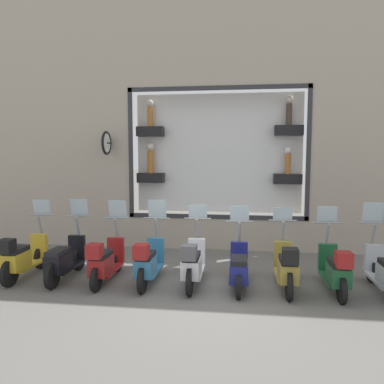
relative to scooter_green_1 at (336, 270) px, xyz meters
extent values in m
plane|color=#66635E|center=(-0.34, 2.53, -0.47)|extent=(120.00, 120.00, 0.00)
cube|color=#ADA08E|center=(3.26, 2.53, -0.02)|extent=(0.40, 5.06, 0.90)
cube|color=#ADA08E|center=(3.26, 2.53, 6.25)|extent=(0.40, 5.06, 4.25)
cube|color=#2D2D33|center=(3.05, 2.53, 4.06)|extent=(0.04, 5.06, 0.12)
cube|color=#2D2D33|center=(3.05, 2.53, 0.49)|extent=(0.04, 5.06, 0.12)
cube|color=#2D2D33|center=(3.05, 0.05, 2.28)|extent=(0.04, 0.12, 3.69)
cube|color=#2D2D33|center=(3.05, 5.00, 2.28)|extent=(0.04, 0.12, 3.69)
cube|color=white|center=(3.61, 2.53, 2.28)|extent=(0.04, 4.82, 3.45)
cube|color=black|center=(3.39, 0.55, 2.91)|extent=(0.36, 0.77, 0.28)
cylinder|color=#47382D|center=(3.39, 0.55, 3.35)|extent=(0.17, 0.17, 0.60)
sphere|color=beige|center=(3.39, 0.55, 3.76)|extent=(0.22, 0.22, 0.22)
cube|color=black|center=(3.39, 4.50, 2.91)|extent=(0.36, 0.77, 0.28)
cylinder|color=#B26B2D|center=(3.39, 4.50, 3.34)|extent=(0.16, 0.16, 0.57)
sphere|color=beige|center=(3.39, 4.50, 3.72)|extent=(0.21, 0.21, 0.21)
cube|color=black|center=(3.39, 0.55, 1.56)|extent=(0.36, 0.77, 0.28)
cylinder|color=#B26B2D|center=(3.39, 0.55, 1.98)|extent=(0.16, 0.16, 0.57)
sphere|color=white|center=(3.39, 0.55, 2.37)|extent=(0.20, 0.20, 0.20)
cube|color=black|center=(3.39, 4.50, 1.56)|extent=(0.36, 0.77, 0.28)
cylinder|color=#B26B2D|center=(3.39, 4.50, 2.03)|extent=(0.18, 0.18, 0.65)
sphere|color=beige|center=(3.39, 4.50, 2.47)|extent=(0.24, 0.24, 0.24)
cylinder|color=black|center=(2.89, 5.59, 2.57)|extent=(0.35, 0.05, 0.05)
torus|color=black|center=(2.71, 5.59, 2.57)|extent=(0.67, 0.07, 0.67)
cylinder|color=white|center=(2.71, 5.59, 2.57)|extent=(0.55, 0.03, 0.55)
cylinder|color=black|center=(0.80, -0.94, -0.21)|extent=(0.52, 0.09, 0.52)
cube|color=#B7BCC6|center=(0.16, -0.94, -0.22)|extent=(1.02, 0.38, 0.06)
cube|color=#B7BCC6|center=(0.70, -0.94, 0.09)|extent=(0.12, 0.37, 0.56)
cylinder|color=gray|center=(0.77, -0.94, 0.58)|extent=(0.20, 0.06, 0.45)
cylinder|color=gray|center=(0.84, -0.94, 0.80)|extent=(0.04, 0.61, 0.04)
cube|color=silver|center=(0.88, -0.94, 1.02)|extent=(0.11, 0.42, 0.44)
cylinder|color=black|center=(0.81, 0.00, -0.22)|extent=(0.49, 0.09, 0.49)
cylinder|color=black|center=(-0.49, 0.00, -0.22)|extent=(0.49, 0.09, 0.49)
cube|color=#19512D|center=(0.16, 0.00, -0.24)|extent=(1.02, 0.38, 0.06)
cube|color=#19512D|center=(-0.22, 0.00, -0.03)|extent=(0.61, 0.35, 0.36)
cube|color=black|center=(-0.22, 0.00, 0.20)|extent=(0.58, 0.31, 0.10)
cube|color=#19512D|center=(0.70, 0.00, 0.07)|extent=(0.12, 0.37, 0.56)
cylinder|color=gray|center=(0.77, 0.00, 0.57)|extent=(0.20, 0.06, 0.45)
cylinder|color=gray|center=(0.84, 0.00, 0.78)|extent=(0.04, 0.61, 0.04)
cube|color=silver|center=(0.88, 0.00, 0.96)|extent=(0.09, 0.42, 0.36)
cube|color=maroon|center=(-0.54, 0.00, 0.36)|extent=(0.28, 0.28, 0.28)
cylinder|color=black|center=(0.79, 0.94, -0.19)|extent=(0.56, 0.09, 0.56)
cylinder|color=black|center=(-0.47, 0.94, -0.19)|extent=(0.56, 0.09, 0.56)
cube|color=olive|center=(0.16, 0.94, -0.21)|extent=(1.02, 0.38, 0.06)
cube|color=olive|center=(-0.22, 0.94, 0.00)|extent=(0.61, 0.35, 0.36)
cube|color=black|center=(-0.22, 0.94, 0.23)|extent=(0.58, 0.31, 0.10)
cube|color=olive|center=(0.70, 0.94, 0.10)|extent=(0.12, 0.37, 0.56)
cylinder|color=gray|center=(0.77, 0.94, 0.60)|extent=(0.20, 0.06, 0.45)
cylinder|color=gray|center=(0.84, 0.94, 0.81)|extent=(0.04, 0.60, 0.04)
cube|color=silver|center=(0.88, 0.94, 0.95)|extent=(0.07, 0.42, 0.28)
cube|color=black|center=(-0.52, 0.94, 0.39)|extent=(0.28, 0.28, 0.28)
cylinder|color=black|center=(0.82, 1.88, -0.24)|extent=(0.47, 0.09, 0.47)
cylinder|color=black|center=(-0.50, 1.88, -0.24)|extent=(0.47, 0.09, 0.47)
cube|color=navy|center=(0.16, 1.88, -0.25)|extent=(1.02, 0.39, 0.06)
cube|color=navy|center=(-0.22, 1.88, -0.04)|extent=(0.61, 0.35, 0.36)
cube|color=black|center=(-0.22, 1.88, 0.19)|extent=(0.58, 0.31, 0.10)
cube|color=navy|center=(0.70, 1.88, 0.06)|extent=(0.12, 0.37, 0.56)
cylinder|color=gray|center=(0.77, 1.88, 0.55)|extent=(0.20, 0.06, 0.45)
cylinder|color=gray|center=(0.84, 1.88, 0.77)|extent=(0.04, 0.60, 0.04)
cube|color=silver|center=(0.88, 1.88, 0.95)|extent=(0.09, 0.42, 0.35)
cylinder|color=black|center=(0.79, 2.81, -0.19)|extent=(0.56, 0.09, 0.56)
cylinder|color=black|center=(-0.47, 2.81, -0.19)|extent=(0.56, 0.09, 0.56)
cube|color=silver|center=(0.16, 2.81, -0.21)|extent=(1.02, 0.39, 0.06)
cube|color=silver|center=(-0.22, 2.81, 0.00)|extent=(0.61, 0.35, 0.36)
cube|color=black|center=(-0.22, 2.81, 0.23)|extent=(0.58, 0.31, 0.10)
cube|color=silver|center=(0.70, 2.81, 0.10)|extent=(0.12, 0.37, 0.56)
cylinder|color=gray|center=(0.77, 2.81, 0.60)|extent=(0.20, 0.06, 0.45)
cylinder|color=gray|center=(0.84, 2.81, 0.81)|extent=(0.04, 0.60, 0.04)
cube|color=silver|center=(0.88, 2.81, 0.97)|extent=(0.08, 0.42, 0.31)
cube|color=#4C4C51|center=(-0.52, 2.81, 0.39)|extent=(0.28, 0.28, 0.28)
cylinder|color=black|center=(0.80, 3.75, -0.20)|extent=(0.53, 0.09, 0.53)
cylinder|color=black|center=(-0.48, 3.75, -0.20)|extent=(0.53, 0.09, 0.53)
cube|color=teal|center=(0.16, 3.75, -0.22)|extent=(1.02, 0.38, 0.06)
cube|color=teal|center=(-0.22, 3.75, -0.01)|extent=(0.61, 0.35, 0.36)
cube|color=black|center=(-0.22, 3.75, 0.22)|extent=(0.58, 0.31, 0.10)
cube|color=teal|center=(0.70, 3.75, 0.09)|extent=(0.12, 0.37, 0.56)
cylinder|color=gray|center=(0.77, 3.75, 0.59)|extent=(0.20, 0.06, 0.45)
cylinder|color=gray|center=(0.84, 3.75, 0.80)|extent=(0.04, 0.60, 0.04)
cube|color=silver|center=(0.88, 3.75, 1.01)|extent=(0.10, 0.42, 0.42)
cube|color=maroon|center=(-0.53, 3.75, 0.38)|extent=(0.28, 0.28, 0.28)
cylinder|color=black|center=(0.81, 4.69, -0.23)|extent=(0.49, 0.09, 0.49)
cylinder|color=black|center=(-0.49, 4.69, -0.23)|extent=(0.49, 0.09, 0.49)
cube|color=maroon|center=(0.16, 4.69, -0.24)|extent=(1.02, 0.38, 0.06)
cube|color=maroon|center=(-0.22, 4.69, -0.03)|extent=(0.61, 0.35, 0.36)
cube|color=black|center=(-0.22, 4.69, 0.20)|extent=(0.58, 0.31, 0.10)
cube|color=maroon|center=(0.70, 4.69, 0.07)|extent=(0.12, 0.37, 0.56)
cylinder|color=gray|center=(0.77, 4.69, 0.57)|extent=(0.20, 0.06, 0.45)
cylinder|color=gray|center=(0.84, 4.69, 0.78)|extent=(0.04, 0.61, 0.04)
cube|color=silver|center=(0.88, 4.69, 0.99)|extent=(0.10, 0.42, 0.41)
cube|color=maroon|center=(-0.54, 4.69, 0.36)|extent=(0.28, 0.28, 0.28)
cylinder|color=black|center=(0.79, 5.63, -0.20)|extent=(0.55, 0.09, 0.55)
cylinder|color=black|center=(-0.47, 5.63, -0.20)|extent=(0.55, 0.09, 0.55)
cube|color=black|center=(0.16, 5.63, -0.21)|extent=(1.02, 0.38, 0.06)
cube|color=black|center=(-0.22, 5.63, 0.00)|extent=(0.61, 0.35, 0.36)
cube|color=black|center=(-0.22, 5.63, 0.23)|extent=(0.58, 0.31, 0.10)
cube|color=black|center=(0.70, 5.63, 0.10)|extent=(0.12, 0.37, 0.56)
cylinder|color=gray|center=(0.77, 5.63, 0.59)|extent=(0.20, 0.06, 0.45)
cylinder|color=gray|center=(0.84, 5.63, 0.81)|extent=(0.04, 0.61, 0.04)
cube|color=silver|center=(0.88, 5.63, 1.01)|extent=(0.10, 0.42, 0.40)
cylinder|color=black|center=(0.79, 6.56, -0.19)|extent=(0.56, 0.09, 0.56)
cylinder|color=black|center=(-0.47, 6.56, -0.19)|extent=(0.56, 0.09, 0.56)
cube|color=gold|center=(0.16, 6.56, -0.21)|extent=(1.02, 0.38, 0.06)
cube|color=gold|center=(-0.22, 6.56, 0.00)|extent=(0.61, 0.35, 0.36)
cube|color=black|center=(-0.22, 6.56, 0.23)|extent=(0.58, 0.31, 0.10)
cube|color=gold|center=(0.70, 6.56, 0.10)|extent=(0.12, 0.37, 0.56)
cylinder|color=gray|center=(0.77, 6.56, 0.60)|extent=(0.20, 0.06, 0.45)
cylinder|color=gray|center=(0.84, 6.56, 0.81)|extent=(0.04, 0.61, 0.04)
cube|color=silver|center=(0.88, 6.56, 1.00)|extent=(0.09, 0.42, 0.37)
cube|color=black|center=(-0.52, 6.56, 0.39)|extent=(0.28, 0.28, 0.28)
camera|label=1|loc=(-7.41, 1.86, 2.25)|focal=35.00mm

